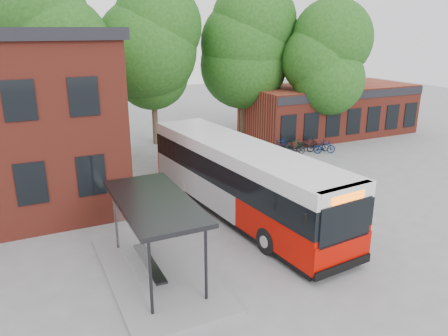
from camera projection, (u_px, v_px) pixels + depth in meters
name	position (u px, v px, depth m)	size (l,w,h in m)	color
ground	(253.00, 237.00, 18.51)	(100.00, 100.00, 0.00)	slate
shop_row	(329.00, 110.00, 36.09)	(14.00, 6.20, 4.00)	maroon
bus_shelter	(156.00, 237.00, 15.36)	(3.60, 7.00, 2.90)	#232326
bike_rail	(298.00, 151.00, 30.85)	(5.20, 0.10, 0.38)	#232326
tree_0	(52.00, 76.00, 28.09)	(7.92, 7.92, 11.00)	#194512
tree_1	(153.00, 75.00, 31.92)	(7.92, 7.92, 10.40)	#194512
tree_2	(244.00, 68.00, 33.85)	(7.92, 7.92, 11.00)	#194512
tree_3	(327.00, 81.00, 32.74)	(7.04, 7.04, 9.28)	#194512
city_bus	(240.00, 180.00, 20.39)	(2.84, 13.31, 3.38)	#B10900
bicycle_0	(276.00, 152.00, 29.51)	(0.63, 1.79, 0.94)	black
bicycle_1	(280.00, 146.00, 30.88)	(0.48, 1.71, 1.03)	navy
bicycle_2	(286.00, 148.00, 30.64)	(0.54, 1.55, 0.81)	black
bicycle_3	(294.00, 146.00, 30.90)	(0.47, 1.65, 0.99)	black
bicycle_4	(296.00, 149.00, 30.31)	(0.55, 1.58, 0.83)	black
bicycle_5	(308.00, 143.00, 31.92)	(0.42, 1.48, 0.89)	black
bicycle_6	(318.00, 146.00, 31.20)	(0.59, 1.68, 0.88)	black
bicycle_7	(325.00, 147.00, 30.68)	(0.45, 1.58, 0.95)	#061A42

